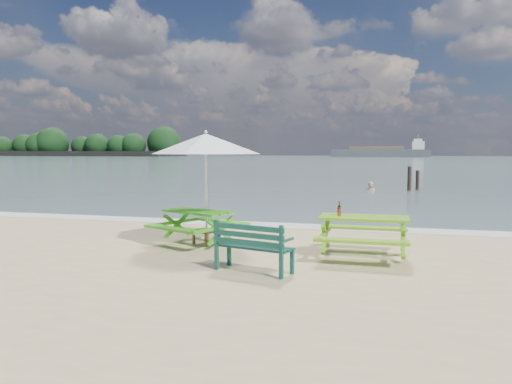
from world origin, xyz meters
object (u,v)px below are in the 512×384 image
(park_bench, at_px, (254,257))
(side_table, at_px, (207,236))
(swimmer, at_px, (370,198))
(picnic_table_right, at_px, (363,238))
(patio_umbrella, at_px, (206,144))
(beer_bottle, at_px, (339,211))
(picnic_table_left, at_px, (198,228))

(park_bench, relative_size, side_table, 2.24)
(side_table, xyz_separation_m, swimmer, (2.73, 15.42, -0.54))
(picnic_table_right, xyz_separation_m, patio_umbrella, (-3.23, 0.49, 1.72))
(beer_bottle, bearing_deg, picnic_table_left, 171.19)
(park_bench, bearing_deg, picnic_table_left, 131.56)
(swimmer, bearing_deg, side_table, -100.04)
(picnic_table_right, relative_size, beer_bottle, 6.41)
(park_bench, distance_m, side_table, 2.58)
(patio_umbrella, relative_size, swimmer, 1.87)
(side_table, bearing_deg, beer_bottle, -10.44)
(picnic_table_right, height_order, park_bench, park_bench)
(picnic_table_left, distance_m, swimmer, 15.76)
(picnic_table_left, height_order, beer_bottle, beer_bottle)
(swimmer, bearing_deg, picnic_table_left, -100.61)
(side_table, bearing_deg, picnic_table_right, -8.72)
(patio_umbrella, bearing_deg, side_table, 180.00)
(patio_umbrella, xyz_separation_m, beer_bottle, (2.79, -0.51, -1.24))
(picnic_table_right, distance_m, beer_bottle, 0.65)
(side_table, xyz_separation_m, beer_bottle, (2.79, -0.51, 0.69))
(park_bench, height_order, side_table, park_bench)
(picnic_table_right, distance_m, patio_umbrella, 3.69)
(picnic_table_left, height_order, side_table, picnic_table_left)
(picnic_table_left, distance_m, side_table, 0.26)
(picnic_table_right, distance_m, side_table, 3.27)
(side_table, height_order, beer_bottle, beer_bottle)
(picnic_table_right, relative_size, side_table, 2.92)
(picnic_table_right, distance_m, park_bench, 2.26)
(park_bench, relative_size, patio_umbrella, 0.45)
(picnic_table_left, bearing_deg, picnic_table_right, -7.38)
(beer_bottle, height_order, swimmer, beer_bottle)
(park_bench, relative_size, beer_bottle, 4.92)
(patio_umbrella, bearing_deg, beer_bottle, -10.44)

